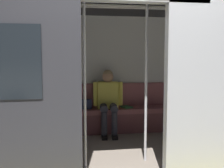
{
  "coord_description": "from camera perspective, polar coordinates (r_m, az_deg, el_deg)",
  "views": [
    {
      "loc": [
        0.61,
        2.94,
        1.42
      ],
      "look_at": [
        -0.05,
        -1.16,
        1.01
      ],
      "focal_mm": 43.62,
      "sensor_mm": 36.0,
      "label": 1
    }
  ],
  "objects": [
    {
      "name": "book",
      "position": [
        5.21,
        3.04,
        -4.82
      ],
      "size": [
        0.22,
        0.26,
        0.03
      ],
      "primitive_type": "cube",
      "rotation": [
        0.0,
        0.0,
        0.39
      ],
      "color": "#33723F",
      "rests_on": "bench_seat"
    },
    {
      "name": "bench_seat",
      "position": [
        5.14,
        -2.09,
        -6.36
      ],
      "size": [
        2.8,
        0.44,
        0.46
      ],
      "color": "#935156",
      "rests_on": "ground_plane"
    },
    {
      "name": "grab_pole_far",
      "position": [
        3.66,
        7.16,
        0.54
      ],
      "size": [
        0.04,
        0.04,
        2.19
      ],
      "primitive_type": "cylinder",
      "color": "silver",
      "rests_on": "ground_plane"
    },
    {
      "name": "person_seated",
      "position": [
        5.04,
        -0.8,
        -2.81
      ],
      "size": [
        0.55,
        0.69,
        1.19
      ],
      "color": "#D8CC4C",
      "rests_on": "ground_plane"
    },
    {
      "name": "grab_pole_door",
      "position": [
        3.38,
        -5.75,
        0.13
      ],
      "size": [
        0.04,
        0.04,
        2.19
      ],
      "primitive_type": "cylinder",
      "color": "silver",
      "rests_on": "ground_plane"
    },
    {
      "name": "train_car",
      "position": [
        4.09,
        -1.43,
        7.05
      ],
      "size": [
        6.4,
        2.56,
        2.33
      ],
      "color": "#ADAFB5",
      "rests_on": "ground_plane"
    },
    {
      "name": "handbag",
      "position": [
        5.13,
        -5.8,
        -4.21
      ],
      "size": [
        0.26,
        0.15,
        0.17
      ],
      "color": "#262D4C",
      "rests_on": "bench_seat"
    }
  ]
}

